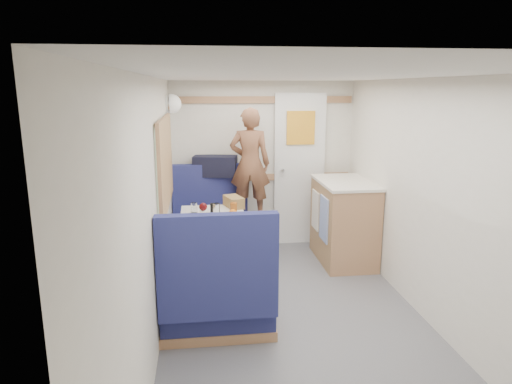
{
  "coord_description": "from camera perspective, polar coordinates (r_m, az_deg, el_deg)",
  "views": [
    {
      "loc": [
        -0.76,
        -3.19,
        1.92
      ],
      "look_at": [
        -0.25,
        0.9,
        0.97
      ],
      "focal_mm": 32.0,
      "sensor_mm": 36.0,
      "label": 1
    }
  ],
  "objects": [
    {
      "name": "floor",
      "position": [
        3.8,
        5.69,
        -17.53
      ],
      "size": [
        4.5,
        4.5,
        0.0
      ],
      "primitive_type": "plane",
      "color": "#515156",
      "rests_on": "ground"
    },
    {
      "name": "ceiling",
      "position": [
        3.28,
        6.49,
        14.25
      ],
      "size": [
        4.5,
        4.5,
        0.0
      ],
      "primitive_type": "plane",
      "rotation": [
        3.14,
        0.0,
        0.0
      ],
      "color": "silver",
      "rests_on": "wall_back"
    },
    {
      "name": "wall_back",
      "position": [
        5.56,
        0.84,
        3.41
      ],
      "size": [
        2.2,
        0.02,
        2.0
      ],
      "primitive_type": "cube",
      "color": "silver",
      "rests_on": "floor"
    },
    {
      "name": "wall_left",
      "position": [
        3.33,
        -12.72,
        -3.42
      ],
      "size": [
        0.02,
        4.5,
        2.0
      ],
      "primitive_type": "cube",
      "color": "silver",
      "rests_on": "floor"
    },
    {
      "name": "wall_right",
      "position": [
        3.8,
        22.45,
        -2.08
      ],
      "size": [
        0.02,
        4.5,
        2.0
      ],
      "primitive_type": "cube",
      "color": "silver",
      "rests_on": "floor"
    },
    {
      "name": "oak_trim_low",
      "position": [
        5.57,
        0.86,
        1.86
      ],
      "size": [
        2.15,
        0.02,
        0.08
      ],
      "primitive_type": "cube",
      "color": "olive",
      "rests_on": "wall_back"
    },
    {
      "name": "oak_trim_high",
      "position": [
        5.47,
        0.9,
        11.46
      ],
      "size": [
        2.15,
        0.02,
        0.08
      ],
      "primitive_type": "cube",
      "color": "olive",
      "rests_on": "wall_back"
    },
    {
      "name": "side_window",
      "position": [
        4.25,
        -11.37,
        3.61
      ],
      "size": [
        0.04,
        1.3,
        0.72
      ],
      "primitive_type": "cube",
      "color": "gray",
      "rests_on": "wall_left"
    },
    {
      "name": "rear_door",
      "position": [
        5.62,
        5.44,
        3.16
      ],
      "size": [
        0.62,
        0.12,
        1.86
      ],
      "color": "white",
      "rests_on": "wall_back"
    },
    {
      "name": "dinette_table",
      "position": [
        4.4,
        -5.36,
        -5.05
      ],
      "size": [
        0.62,
        0.92,
        0.72
      ],
      "color": "white",
      "rests_on": "floor"
    },
    {
      "name": "bench_far",
      "position": [
        5.3,
        -5.6,
        -4.91
      ],
      "size": [
        0.9,
        0.59,
        1.05
      ],
      "color": "#181E4E",
      "rests_on": "floor"
    },
    {
      "name": "bench_near",
      "position": [
        3.7,
        -4.83,
        -13.11
      ],
      "size": [
        0.9,
        0.59,
        1.05
      ],
      "color": "#181E4E",
      "rests_on": "floor"
    },
    {
      "name": "ledge",
      "position": [
        5.41,
        -5.81,
        1.77
      ],
      "size": [
        0.9,
        0.14,
        0.04
      ],
      "primitive_type": "cube",
      "color": "olive",
      "rests_on": "bench_far"
    },
    {
      "name": "dome_light",
      "position": [
        5.05,
        -10.47,
        10.79
      ],
      "size": [
        0.2,
        0.2,
        0.2
      ],
      "primitive_type": "sphere",
      "color": "white",
      "rests_on": "wall_left"
    },
    {
      "name": "galley_counter",
      "position": [
        5.2,
        10.88,
        -3.55
      ],
      "size": [
        0.57,
        0.92,
        0.92
      ],
      "color": "olive",
      "rests_on": "floor"
    },
    {
      "name": "person",
      "position": [
        5.18,
        -0.77,
        3.58
      ],
      "size": [
        0.5,
        0.37,
        1.26
      ],
      "primitive_type": "imported",
      "rotation": [
        0.0,
        0.0,
        2.97
      ],
      "color": "brown",
      "rests_on": "bench_far"
    },
    {
      "name": "duffel_bag",
      "position": [
        5.38,
        -5.11,
        3.26
      ],
      "size": [
        0.54,
        0.34,
        0.24
      ],
      "primitive_type": "cube",
      "rotation": [
        0.0,
        0.0,
        -0.21
      ],
      "color": "black",
      "rests_on": "ledge"
    },
    {
      "name": "tray",
      "position": [
        4.26,
        -3.16,
        -3.34
      ],
      "size": [
        0.29,
        0.36,
        0.02
      ],
      "primitive_type": "cube",
      "rotation": [
        0.0,
        0.0,
        0.09
      ],
      "color": "silver",
      "rests_on": "dinette_table"
    },
    {
      "name": "orange_fruit",
      "position": [
        4.25,
        -2.91,
        -2.7
      ],
      "size": [
        0.08,
        0.08,
        0.08
      ],
      "primitive_type": "sphere",
      "color": "#E9550A",
      "rests_on": "tray"
    },
    {
      "name": "cheese_block",
      "position": [
        4.23,
        -4.91,
        -3.09
      ],
      "size": [
        0.11,
        0.07,
        0.04
      ],
      "primitive_type": "cube",
      "rotation": [
        0.0,
        0.0,
        -0.03
      ],
      "color": "#E2D383",
      "rests_on": "tray"
    },
    {
      "name": "wine_glass",
      "position": [
        4.22,
        -6.62,
        -1.95
      ],
      "size": [
        0.08,
        0.08,
        0.17
      ],
      "color": "white",
      "rests_on": "dinette_table"
    },
    {
      "name": "tumbler_left",
      "position": [
        3.98,
        -7.73,
        -3.96
      ],
      "size": [
        0.06,
        0.06,
        0.1
      ],
      "primitive_type": "cylinder",
      "color": "silver",
      "rests_on": "dinette_table"
    },
    {
      "name": "tumbler_mid",
      "position": [
        4.52,
        -7.74,
        -1.94
      ],
      "size": [
        0.06,
        0.06,
        0.1
      ],
      "primitive_type": "cylinder",
      "color": "white",
      "rests_on": "dinette_table"
    },
    {
      "name": "tumbler_right",
      "position": [
        4.43,
        -4.97,
        -2.1
      ],
      "size": [
        0.07,
        0.07,
        0.11
      ],
      "primitive_type": "cylinder",
      "color": "white",
      "rests_on": "dinette_table"
    },
    {
      "name": "beer_glass",
      "position": [
        4.46,
        -2.81,
        -2.01
      ],
      "size": [
        0.07,
        0.07,
        0.1
      ],
      "primitive_type": "cylinder",
      "color": "#924915",
      "rests_on": "dinette_table"
    },
    {
      "name": "pepper_grinder",
      "position": [
        4.51,
        -5.54,
        -1.97
      ],
      "size": [
        0.03,
        0.03,
        0.09
      ],
      "primitive_type": "cylinder",
      "color": "black",
      "rests_on": "dinette_table"
    },
    {
      "name": "salt_grinder",
      "position": [
        4.23,
        -6.82,
        -2.98
      ],
      "size": [
        0.04,
        0.04,
        0.09
      ],
      "primitive_type": "cylinder",
      "color": "white",
      "rests_on": "dinette_table"
    },
    {
      "name": "bread_loaf",
      "position": [
        4.69,
        -2.8,
        -1.23
      ],
      "size": [
        0.21,
        0.29,
        0.11
      ],
      "primitive_type": "cube",
      "rotation": [
        0.0,
        0.0,
        0.3
      ],
      "color": "olive",
      "rests_on": "dinette_table"
    }
  ]
}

